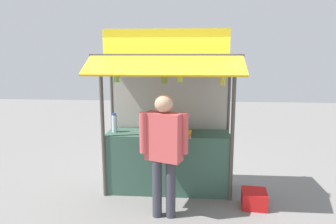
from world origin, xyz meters
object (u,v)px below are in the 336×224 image
object	(u,v)px
water_bottle_front_left	(148,125)
water_bottle_front_right	(115,123)
plastic_crate	(254,199)
banana_bunch_inner_right	(117,77)
magazine_stack_back_left	(158,132)
banana_bunch_inner_left	(164,79)
water_bottle_center	(161,123)
banana_bunch_rightmost	(180,78)
magazine_stack_rear_center	(184,134)
banana_bunch_leftmost	(223,80)
vendor_person	(164,145)

from	to	relation	value
water_bottle_front_left	water_bottle_front_right	bearing A→B (deg)	-165.29
water_bottle_front_right	plastic_crate	xyz separation A→B (m)	(2.22, -0.49, -1.02)
water_bottle_front_right	banana_bunch_inner_right	xyz separation A→B (m)	(0.15, -0.38, 0.79)
magazine_stack_back_left	banana_bunch_inner_left	distance (m)	0.96
magazine_stack_back_left	banana_bunch_inner_right	bearing A→B (deg)	-150.59
water_bottle_center	banana_bunch_inner_left	distance (m)	0.99
banana_bunch_rightmost	banana_bunch_inner_left	xyz separation A→B (m)	(-0.23, -0.00, -0.02)
water_bottle_front_right	banana_bunch_rightmost	distance (m)	1.40
water_bottle_front_left	plastic_crate	xyz separation A→B (m)	(1.69, -0.63, -0.97)
magazine_stack_back_left	plastic_crate	size ratio (longest dim) A/B	0.90
water_bottle_front_right	magazine_stack_rear_center	world-z (taller)	water_bottle_front_right
banana_bunch_inner_left	banana_bunch_leftmost	bearing A→B (deg)	0.09
magazine_stack_back_left	banana_bunch_leftmost	distance (m)	1.36
banana_bunch_rightmost	vendor_person	xyz separation A→B (m)	(-0.20, -0.49, -0.87)
banana_bunch_inner_right	vendor_person	size ratio (longest dim) A/B	0.17
magazine_stack_back_left	magazine_stack_rear_center	size ratio (longest dim) A/B	1.28
magazine_stack_back_left	banana_bunch_rightmost	world-z (taller)	banana_bunch_rightmost
magazine_stack_rear_center	banana_bunch_inner_left	bearing A→B (deg)	-147.55
water_bottle_center	banana_bunch_inner_left	xyz separation A→B (m)	(0.11, -0.58, 0.79)
magazine_stack_back_left	banana_bunch_rightmost	distance (m)	1.03
magazine_stack_back_left	banana_bunch_inner_left	size ratio (longest dim) A/B	1.07
banana_bunch_inner_right	banana_bunch_inner_left	world-z (taller)	same
banana_bunch_rightmost	banana_bunch_leftmost	distance (m)	0.62
magazine_stack_rear_center	banana_bunch_rightmost	distance (m)	0.91
water_bottle_front_right	magazine_stack_back_left	bearing A→B (deg)	-4.48
banana_bunch_inner_left	plastic_crate	world-z (taller)	banana_bunch_inner_left
vendor_person	magazine_stack_rear_center	bearing A→B (deg)	-89.34
magazine_stack_rear_center	vendor_person	xyz separation A→B (m)	(-0.25, -0.67, 0.02)
banana_bunch_leftmost	banana_bunch_inner_left	bearing A→B (deg)	-179.91
banana_bunch_inner_right	vendor_person	bearing A→B (deg)	-33.36
water_bottle_front_left	banana_bunch_inner_left	bearing A→B (deg)	-57.98
vendor_person	banana_bunch_inner_left	bearing A→B (deg)	-64.61
vendor_person	water_bottle_center	bearing A→B (deg)	-61.01
banana_bunch_inner_left	water_bottle_center	bearing A→B (deg)	100.59
water_bottle_front_left	water_bottle_front_right	size ratio (longest dim) A/B	0.70
magazine_stack_back_left	banana_bunch_leftmost	world-z (taller)	banana_bunch_leftmost
water_bottle_front_left	vendor_person	xyz separation A→B (m)	(0.36, -1.01, -0.04)
banana_bunch_inner_right	water_bottle_center	bearing A→B (deg)	43.83
banana_bunch_leftmost	banana_bunch_inner_right	bearing A→B (deg)	179.95
water_bottle_center	vendor_person	world-z (taller)	vendor_person
banana_bunch_inner_left	plastic_crate	xyz separation A→B (m)	(1.36, -0.11, -1.79)
water_bottle_front_right	vendor_person	size ratio (longest dim) A/B	0.18
water_bottle_center	magazine_stack_back_left	size ratio (longest dim) A/B	0.84
water_bottle_center	banana_bunch_inner_right	size ratio (longest dim) A/B	0.94
water_bottle_center	water_bottle_front_right	xyz separation A→B (m)	(-0.75, -0.19, 0.02)
water_bottle_front_left	vendor_person	size ratio (longest dim) A/B	0.13
vendor_person	plastic_crate	world-z (taller)	vendor_person
water_bottle_center	banana_bunch_rightmost	size ratio (longest dim) A/B	0.98
water_bottle_center	banana_bunch_leftmost	world-z (taller)	banana_bunch_leftmost
banana_bunch_inner_right	banana_bunch_leftmost	xyz separation A→B (m)	(1.56, -0.00, -0.03)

